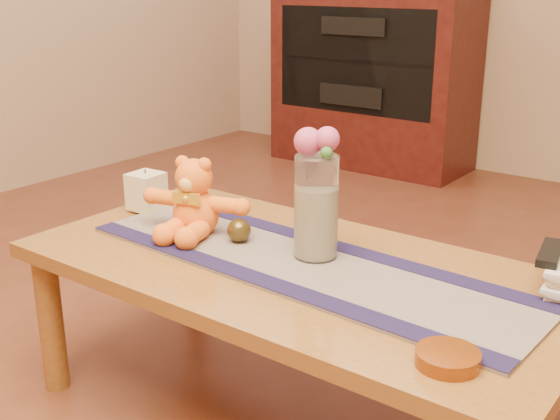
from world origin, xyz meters
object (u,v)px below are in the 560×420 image
Objects in this scene: pillar_candle at (146,191)px; tv_remote at (550,253)px; glass_vase at (316,207)px; bronze_ball at (239,230)px; teddy_bear at (195,197)px; book_bottom at (547,281)px; amber_dish at (448,358)px.

tv_remote is at bearing 8.51° from pillar_candle.
pillar_candle is at bearing 179.33° from glass_vase.
teddy_bear is at bearing -174.25° from bronze_ball.
bronze_ball reaches higher than book_bottom.
bronze_ball is at bearing -173.62° from tv_remote.
teddy_bear is at bearing -177.63° from book_bottom.
book_bottom is at bearing 85.32° from amber_dish.
pillar_candle reaches higher than book_bottom.
pillar_candle is 0.41m from bronze_ball.
book_bottom is 1.85× the size of amber_dish.
pillar_candle is 0.92× the size of amber_dish.
teddy_bear is 1.87× the size of tv_remote.
book_bottom is 0.08m from tv_remote.
glass_vase is 0.57m from amber_dish.
amber_dish is at bearing -29.98° from teddy_bear.
bronze_ball is 0.40× the size of tv_remote.
tv_remote is (0.88, 0.23, -0.02)m from teddy_bear.
glass_vase reaches higher than amber_dish.
teddy_bear is at bearing -12.82° from pillar_candle.
pillar_candle is 1.14m from amber_dish.
pillar_candle is 1.16m from book_bottom.
amber_dish is at bearing -14.39° from pillar_candle.
glass_vase is at bearing 9.81° from bronze_ball.
amber_dish is at bearing -29.83° from glass_vase.
book_bottom is 0.47m from amber_dish.
book_bottom is 1.39× the size of tv_remote.
book_bottom is (0.88, 0.24, -0.10)m from teddy_bear.
tv_remote reaches higher than bronze_ball.
bronze_ball is at bearing -6.41° from pillar_candle.
tv_remote is 1.33× the size of amber_dish.
bronze_ball is at bearing 161.25° from amber_dish.
glass_vase is 0.55m from tv_remote.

